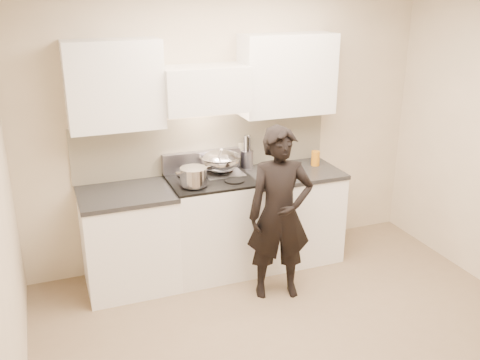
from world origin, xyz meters
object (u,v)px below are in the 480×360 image
(stove, at_px, (211,225))
(utensil_crock, at_px, (247,158))
(wok, at_px, (220,161))
(counter_right, at_px, (290,214))
(person, at_px, (280,214))

(stove, xyz_separation_m, utensil_crock, (0.46, 0.25, 0.54))
(wok, distance_m, utensil_crock, 0.35)
(stove, bearing_deg, counter_right, 0.00)
(wok, xyz_separation_m, utensil_crock, (0.32, 0.13, -0.04))
(stove, height_order, counter_right, stove)
(person, bearing_deg, stove, 138.89)
(utensil_crock, distance_m, person, 0.89)
(counter_right, distance_m, person, 0.79)
(wok, bearing_deg, counter_right, -9.60)
(counter_right, relative_size, wok, 1.92)
(wok, bearing_deg, utensil_crock, 21.41)
(stove, height_order, wok, wok)
(stove, xyz_separation_m, wok, (0.13, 0.12, 0.59))
(utensil_crock, bearing_deg, counter_right, -33.46)
(utensil_crock, relative_size, person, 0.21)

